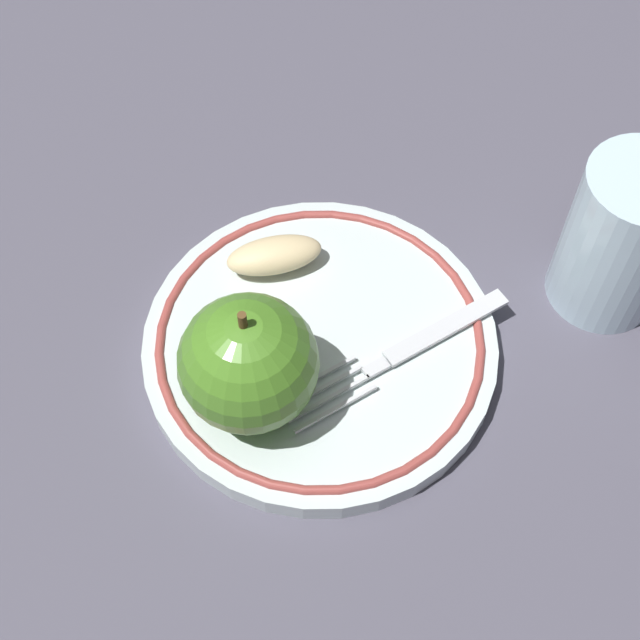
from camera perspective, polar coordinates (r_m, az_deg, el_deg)
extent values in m
plane|color=#504D5C|center=(0.58, -1.02, -2.96)|extent=(2.00, 2.00, 0.00)
cylinder|color=silver|center=(0.57, 0.00, -1.66)|extent=(0.23, 0.23, 0.02)
torus|color=#9F433D|center=(0.57, 0.00, -1.25)|extent=(0.21, 0.21, 0.01)
sphere|color=#4C8726|center=(0.51, -4.61, -2.79)|extent=(0.08, 0.08, 0.08)
cylinder|color=brown|center=(0.47, -4.98, -0.07)|extent=(0.00, 0.00, 0.01)
ellipsoid|color=beige|center=(0.59, -2.94, 4.17)|extent=(0.07, 0.06, 0.02)
cube|color=silver|center=(0.57, 8.10, -0.46)|extent=(0.07, 0.08, 0.00)
cube|color=silver|center=(0.55, 3.62, -2.94)|extent=(0.02, 0.02, 0.00)
cube|color=silver|center=(0.55, -0.32, -3.79)|extent=(0.04, 0.04, 0.00)
cube|color=silver|center=(0.55, 0.12, -4.42)|extent=(0.04, 0.04, 0.00)
cube|color=silver|center=(0.54, 0.57, -5.06)|extent=(0.04, 0.04, 0.00)
cube|color=silver|center=(0.54, 1.02, -5.70)|extent=(0.04, 0.04, 0.00)
cylinder|color=silver|center=(0.59, 18.77, 4.95)|extent=(0.07, 0.07, 0.11)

